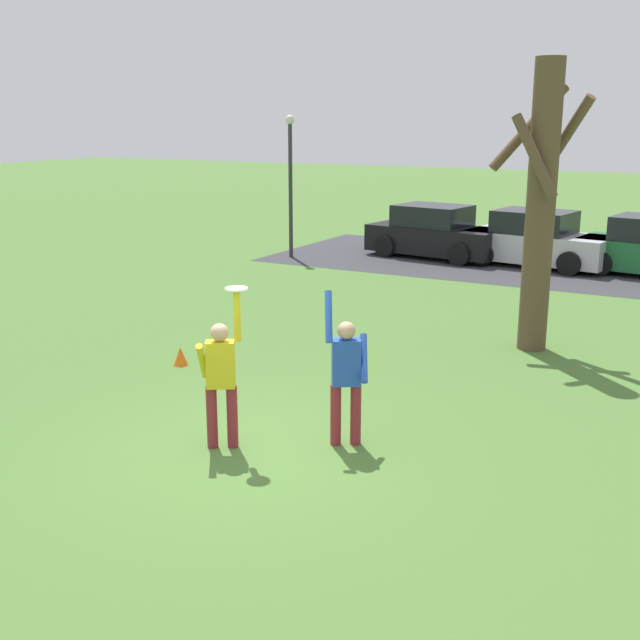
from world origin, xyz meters
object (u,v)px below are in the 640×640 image
parked_car_black (435,234)px  parked_car_silver (537,241)px  frisbee_disc (236,289)px  lamppost_by_lot (290,172)px  person_catcher (221,375)px  person_defender (346,373)px  bare_tree_tall (541,201)px  field_cone_orange (181,356)px

parked_car_black → parked_car_silver: (3.10, 0.01, 0.00)m
frisbee_disc → lamppost_by_lot: 14.59m
parked_car_black → parked_car_silver: bearing=8.6°
lamppost_by_lot → person_catcher: bearing=-62.8°
person_defender → bare_tree_tall: size_ratio=0.40×
parked_car_black → bare_tree_tall: size_ratio=0.84×
person_catcher → parked_car_silver: 15.10m
person_defender → lamppost_by_lot: lamppost_by_lot is taller
lamppost_by_lot → field_cone_orange: lamppost_by_lot is taller
person_catcher → parked_car_black: person_catcher is taller
person_defender → frisbee_disc: size_ratio=7.21×
bare_tree_tall → parked_car_black: bearing=120.8°
lamppost_by_lot → field_cone_orange: bearing=-69.2°
lamppost_by_lot → field_cone_orange: size_ratio=13.31×
person_catcher → person_defender: person_catcher is taller
person_catcher → frisbee_disc: (0.19, 0.12, 1.11)m
parked_car_black → field_cone_orange: parked_car_black is taller
field_cone_orange → parked_car_silver: bearing=76.4°
person_catcher → lamppost_by_lot: 14.68m
frisbee_disc → field_cone_orange: size_ratio=0.89×
parked_car_black → field_cone_orange: 12.56m
bare_tree_tall → lamppost_by_lot: (-9.02, 6.50, -0.13)m
person_defender → lamppost_by_lot: (-8.01, 12.15, 1.60)m
person_defender → parked_car_black: 14.82m
person_defender → field_cone_orange: bearing=-54.6°
parked_car_black → parked_car_silver: size_ratio=1.00×
parked_car_silver → person_defender: bearing=-77.5°
person_catcher → parked_car_black: bearing=68.5°
person_catcher → parked_car_silver: (0.35, 15.09, -0.25)m
bare_tree_tall → lamppost_by_lot: bearing=144.2°
person_catcher → bare_tree_tall: 7.12m
parked_car_black → field_cone_orange: (0.07, -12.55, -0.57)m
parked_car_black → person_defender: bearing=-65.5°
parked_car_silver → field_cone_orange: bearing=-95.2°
person_catcher → field_cone_orange: size_ratio=6.50×
frisbee_disc → person_defender: bearing=31.9°
parked_car_silver → bare_tree_tall: size_ratio=0.84×
person_defender → parked_car_black: bearing=-105.8°
person_catcher → field_cone_orange: (-2.69, 2.53, -0.82)m
person_defender → bare_tree_tall: 5.99m
person_defender → parked_car_black: person_defender is taller
person_defender → person_catcher: bearing=0.0°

